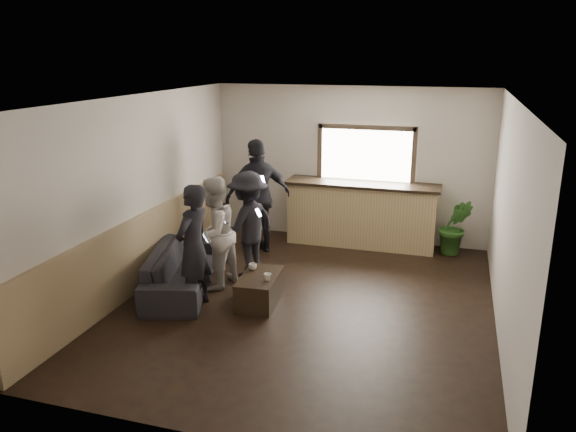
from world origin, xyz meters
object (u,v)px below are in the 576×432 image
(bar_counter, at_px, (362,210))
(sofa, at_px, (181,269))
(cup_b, at_px, (268,277))
(person_a, at_px, (193,247))
(coffee_table, at_px, (260,289))
(person_c, at_px, (248,224))
(person_d, at_px, (258,197))
(potted_plant, at_px, (455,227))
(person_b, at_px, (214,233))
(cup_a, at_px, (253,267))

(bar_counter, xyz_separation_m, sofa, (-2.19, -2.74, -0.34))
(cup_b, distance_m, person_a, 1.07)
(sofa, distance_m, coffee_table, 1.28)
(coffee_table, xyz_separation_m, person_c, (-0.50, 0.91, 0.63))
(coffee_table, height_order, person_d, person_d)
(potted_plant, distance_m, person_d, 3.41)
(cup_b, height_order, person_b, person_b)
(person_d, bearing_deg, person_c, 61.50)
(person_b, height_order, person_c, person_b)
(person_b, bearing_deg, person_c, 167.18)
(potted_plant, relative_size, person_d, 0.50)
(cup_b, height_order, person_c, person_c)
(potted_plant, bearing_deg, bar_counter, 178.38)
(coffee_table, distance_m, person_b, 1.09)
(sofa, relative_size, person_b, 1.24)
(bar_counter, height_order, potted_plant, bar_counter)
(bar_counter, bearing_deg, cup_b, -104.48)
(sofa, bearing_deg, cup_a, -103.09)
(cup_b, bearing_deg, person_b, 154.92)
(cup_b, xyz_separation_m, person_a, (-0.96, -0.25, 0.41))
(sofa, relative_size, cup_b, 20.12)
(bar_counter, xyz_separation_m, person_d, (-1.64, -0.89, 0.35))
(potted_plant, bearing_deg, person_c, -148.11)
(bar_counter, xyz_separation_m, cup_a, (-1.09, -2.68, -0.20))
(coffee_table, bearing_deg, cup_a, 132.79)
(potted_plant, height_order, person_d, person_d)
(potted_plant, bearing_deg, person_a, -136.55)
(bar_counter, relative_size, potted_plant, 2.74)
(bar_counter, bearing_deg, person_b, -124.68)
(person_a, bearing_deg, bar_counter, 159.99)
(cup_a, distance_m, person_b, 0.77)
(bar_counter, height_order, person_c, bar_counter)
(sofa, distance_m, person_d, 2.05)
(sofa, height_order, person_c, person_c)
(person_c, bearing_deg, sofa, -21.80)
(coffee_table, bearing_deg, person_c, 118.95)
(person_b, bearing_deg, bar_counter, 161.01)
(bar_counter, height_order, coffee_table, bar_counter)
(cup_b, bearing_deg, person_d, 112.68)
(bar_counter, distance_m, coffee_table, 3.04)
(sofa, relative_size, cup_a, 18.02)
(bar_counter, distance_m, potted_plant, 1.63)
(bar_counter, distance_m, cup_b, 3.08)
(potted_plant, relative_size, person_b, 0.59)
(person_d, bearing_deg, potted_plant, 154.76)
(person_a, bearing_deg, cup_b, 112.53)
(person_d, bearing_deg, person_a, 48.10)
(cup_a, bearing_deg, bar_counter, 67.77)
(sofa, height_order, cup_a, sofa)
(potted_plant, bearing_deg, cup_a, -135.91)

